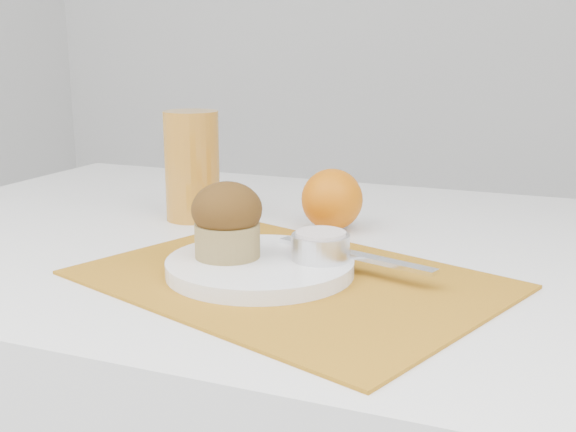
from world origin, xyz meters
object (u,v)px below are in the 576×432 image
at_px(plate, 260,266).
at_px(juice_glass, 192,166).
at_px(muffin, 227,220).
at_px(orange, 332,199).

distance_m(plate, juice_glass, 0.29).
relative_size(plate, muffin, 2.45).
bearing_deg(orange, muffin, -100.53).
bearing_deg(muffin, orange, 79.47).
xyz_separation_m(orange, juice_glass, (-0.20, -0.02, 0.04)).
bearing_deg(plate, juice_glass, 134.19).
xyz_separation_m(orange, muffin, (-0.04, -0.23, 0.02)).
height_order(orange, muffin, muffin).
bearing_deg(juice_glass, orange, 5.49).
relative_size(plate, orange, 2.45).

